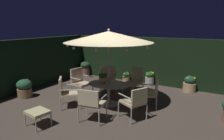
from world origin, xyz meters
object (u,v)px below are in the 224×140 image
(patio_chair_north, at_px, (151,91))
(patio_chair_southeast, at_px, (80,80))
(patio_chair_southwest, at_px, (91,102))
(ottoman_footrest, at_px, (38,113))
(patio_umbrella, at_px, (109,37))
(patio_chair_northeast, at_px, (135,80))
(patio_chair_west, at_px, (135,101))
(potted_plant_right_near, at_px, (24,88))
(patio_dining_table, at_px, (109,89))
(potted_plant_left_far, at_px, (85,68))
(potted_plant_left_near, at_px, (190,84))
(centerpiece_planter, at_px, (103,77))
(potted_plant_back_left, at_px, (126,77))
(patio_chair_east, at_px, (108,78))
(patio_chair_south, at_px, (66,91))
(potted_plant_right_far, at_px, (150,78))

(patio_chair_north, height_order, patio_chair_southeast, patio_chair_southeast)
(patio_chair_southwest, xyz_separation_m, ottoman_footrest, (-1.05, -0.92, -0.20))
(patio_umbrella, relative_size, patio_chair_southeast, 2.70)
(patio_chair_northeast, distance_m, patio_chair_southeast, 2.05)
(patio_chair_west, bearing_deg, potted_plant_right_near, -174.95)
(patio_dining_table, relative_size, potted_plant_left_far, 1.99)
(patio_umbrella, relative_size, potted_plant_left_near, 4.42)
(centerpiece_planter, bearing_deg, ottoman_footrest, -105.65)
(patio_chair_west, height_order, potted_plant_left_near, patio_chair_west)
(potted_plant_back_left, bearing_deg, patio_chair_north, -48.42)
(patio_umbrella, distance_m, patio_chair_east, 2.16)
(patio_chair_southeast, bearing_deg, patio_chair_southwest, -42.79)
(ottoman_footrest, bearing_deg, patio_chair_southwest, 41.09)
(patio_chair_south, xyz_separation_m, patio_chair_southwest, (1.30, -0.45, 0.03))
(patio_chair_northeast, bearing_deg, patio_chair_east, -170.72)
(patio_chair_west, bearing_deg, patio_chair_south, -173.08)
(patio_chair_east, distance_m, potted_plant_back_left, 1.67)
(patio_chair_southwest, bearing_deg, potted_plant_left_near, 66.48)
(patio_chair_southwest, bearing_deg, potted_plant_right_far, 88.69)
(potted_plant_back_left, height_order, potted_plant_right_near, potted_plant_right_near)
(patio_chair_west, relative_size, ottoman_footrest, 1.55)
(patio_chair_northeast, relative_size, patio_chair_south, 1.05)
(potted_plant_right_near, bearing_deg, patio_chair_south, 2.87)
(patio_chair_east, bearing_deg, potted_plant_left_far, 145.48)
(patio_chair_northeast, relative_size, potted_plant_right_near, 1.52)
(patio_chair_west, bearing_deg, patio_chair_east, 137.97)
(patio_chair_east, bearing_deg, patio_chair_southeast, -122.20)
(patio_chair_east, relative_size, potted_plant_left_near, 1.53)
(potted_plant_right_near, bearing_deg, potted_plant_right_far, 48.76)
(patio_chair_north, bearing_deg, potted_plant_left_near, 71.60)
(patio_chair_east, bearing_deg, patio_chair_west, -42.03)
(potted_plant_right_near, distance_m, potted_plant_left_near, 6.31)
(patio_chair_east, bearing_deg, patio_chair_north, -18.39)
(patio_chair_east, bearing_deg, patio_umbrella, -57.60)
(patio_chair_east, distance_m, patio_chair_south, 2.06)
(patio_umbrella, height_order, potted_plant_left_near, patio_umbrella)
(patio_umbrella, bearing_deg, patio_chair_southwest, -79.16)
(patio_chair_northeast, distance_m, potted_plant_left_far, 3.84)
(potted_plant_left_far, bearing_deg, potted_plant_right_near, -87.35)
(patio_chair_north, height_order, patio_chair_south, patio_chair_north)
(centerpiece_planter, xyz_separation_m, patio_chair_east, (-0.55, 1.22, -0.37))
(patio_chair_southwest, bearing_deg, potted_plant_left_far, 129.53)
(patio_chair_southeast, height_order, potted_plant_back_left, patio_chair_southeast)
(potted_plant_back_left, bearing_deg, patio_chair_southeast, -102.61)
(patio_umbrella, relative_size, patio_chair_south, 2.90)
(patio_chair_south, height_order, patio_chair_west, patio_chair_south)
(centerpiece_planter, distance_m, patio_chair_northeast, 1.52)
(patio_umbrella, height_order, potted_plant_right_far, patio_umbrella)
(ottoman_footrest, distance_m, potted_plant_left_near, 5.79)
(patio_dining_table, distance_m, patio_chair_north, 1.37)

